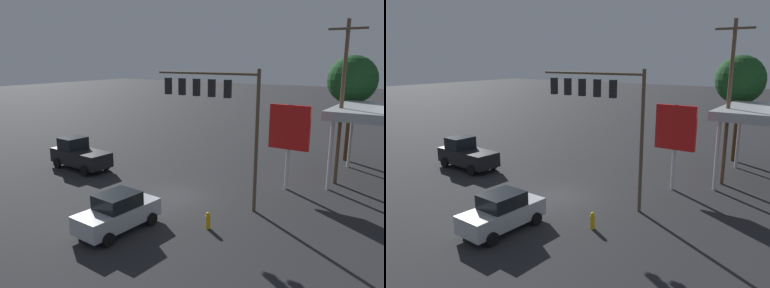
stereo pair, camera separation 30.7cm
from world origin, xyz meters
The scene contains 8 objects.
ground_plane centered at (0.00, 0.00, 0.00)m, with size 200.00×200.00×0.00m, color #262628.
traffic_signal_assembly centered at (-2.40, -0.66, 6.06)m, with size 6.67×0.43×7.90m.
utility_pole centered at (-7.73, -8.15, 5.72)m, with size 2.40×0.26×10.85m.
price_sign centered at (-5.33, -5.18, 3.94)m, with size 2.62×0.27×5.56m.
sedan_waiting centered at (-0.45, 5.33, 0.95)m, with size 2.30×4.51×1.93m.
pickup_parked centered at (9.71, -0.81, 1.11)m, with size 5.31×2.51×2.40m.
street_tree centered at (-6.99, -14.85, 6.69)m, with size 3.93×3.93×8.70m.
fire_hydrant centered at (-4.11, 2.71, 0.44)m, with size 0.24×0.24×0.88m.
Camera 1 is at (-13.15, 17.74, 8.43)m, focal length 35.00 mm.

